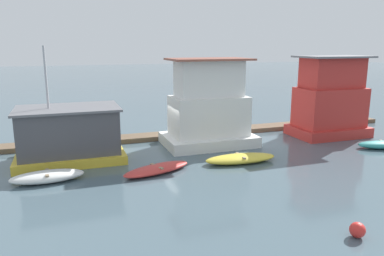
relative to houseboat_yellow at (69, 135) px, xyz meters
name	(u,v)px	position (x,y,z in m)	size (l,w,h in m)	color
ground_plane	(187,146)	(6.94, 0.57, -1.43)	(200.00, 200.00, 0.00)	#475B66
dock_walkway	(175,135)	(6.94, 3.19, -1.28)	(33.80, 1.47, 0.30)	brown
houseboat_yellow	(69,135)	(0.00, 0.00, 0.00)	(5.68, 3.78, 6.21)	gold
houseboat_white	(209,109)	(8.39, 0.56, 0.87)	(5.63, 3.73, 5.44)	white
houseboat_red	(330,101)	(17.22, 0.11, 1.03)	(5.07, 3.26, 5.51)	red
dinghy_white	(47,176)	(-1.13, -3.18, -1.17)	(3.34, 1.41, 0.53)	white
dinghy_red	(157,169)	(3.99, -3.60, -1.24)	(3.89, 2.34, 0.38)	red
dinghy_yellow	(241,158)	(8.66, -3.49, -1.20)	(4.04, 1.56, 0.46)	yellow
dinghy_teal	(384,145)	(18.23, -3.84, -1.20)	(3.30, 2.06, 0.47)	teal
mooring_post_centre	(298,116)	(16.20, 2.20, -0.36)	(0.30, 0.30, 2.15)	#846B4C
buoy_red	(357,230)	(8.72, -12.03, -1.17)	(0.52, 0.52, 0.52)	red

